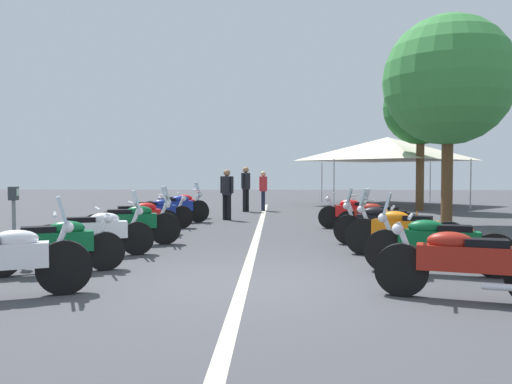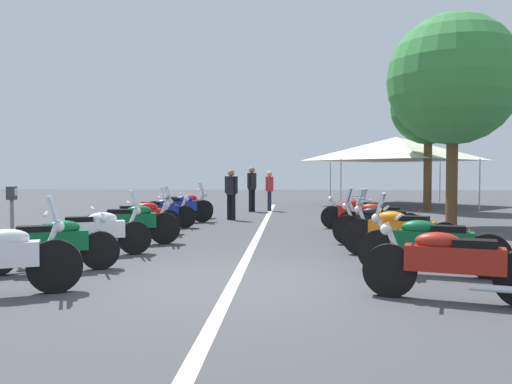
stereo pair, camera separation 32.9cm
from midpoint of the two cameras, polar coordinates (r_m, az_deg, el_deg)
ground_plane at (r=7.28m, az=-1.11°, el=-9.91°), size 80.00×80.00×0.00m
lane_centre_stripe at (r=12.51m, az=0.94°, el=-4.84°), size 24.90×0.16×0.01m
motorcycle_left_row_1 at (r=8.47m, az=-20.49°, el=-5.29°), size 1.05×1.93×0.98m
motorcycle_left_row_2 at (r=9.86m, az=-16.41°, el=-4.13°), size 1.03×2.01×1.20m
motorcycle_left_row_3 at (r=11.24m, az=-12.62°, el=-3.26°), size 0.80×2.04×1.22m
motorcycle_left_row_4 at (r=12.89m, az=-11.76°, el=-2.65°), size 1.02×1.87×1.19m
motorcycle_left_row_5 at (r=14.41m, az=-9.88°, el=-2.18°), size 0.77×2.00×0.99m
motorcycle_left_row_6 at (r=15.93m, az=-7.80°, el=-1.65°), size 0.93×2.04×1.23m
motorcycle_left_row_7 at (r=17.44m, az=-7.31°, el=-1.44°), size 0.79×1.92×0.98m
motorcycle_right_row_0 at (r=6.62m, az=22.03°, el=-7.21°), size 0.91×2.06×1.00m
motorcycle_right_row_1 at (r=8.19m, az=19.60°, el=-5.35°), size 0.89×2.13×1.21m
motorcycle_right_row_2 at (r=9.65m, az=16.43°, el=-4.15°), size 1.09×2.03×1.23m
motorcycle_right_row_3 at (r=11.14m, az=14.39°, el=-3.38°), size 0.81×2.06×1.20m
motorcycle_right_row_4 at (r=12.66m, az=13.97°, el=-2.82°), size 1.03×1.89×0.98m
motorcycle_right_row_5 at (r=14.24m, az=11.76°, el=-2.24°), size 0.82×2.02×0.99m
parking_meter at (r=9.47m, az=-24.27°, el=-1.82°), size 0.20×0.15×1.29m
traffic_cone_0 at (r=9.42m, az=23.26°, el=-5.53°), size 0.36×0.36×0.61m
traffic_cone_2 at (r=13.18m, az=18.09°, el=-3.33°), size 0.36×0.36×0.61m
bystander_0 at (r=20.78m, az=1.94°, el=0.46°), size 0.53×0.32×1.59m
bystander_1 at (r=20.35m, az=0.01°, el=0.73°), size 0.46×0.33×1.75m
bystander_3 at (r=16.76m, az=-2.17°, el=0.16°), size 0.34×0.45×1.63m
roadside_tree_0 at (r=16.08m, az=21.33°, el=11.35°), size 3.69×3.69×6.00m
roadside_tree_1 at (r=22.03m, az=18.77°, el=8.72°), size 2.96×2.96×5.61m
event_tent at (r=25.31m, az=15.44°, el=4.58°), size 6.29×6.29×3.20m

